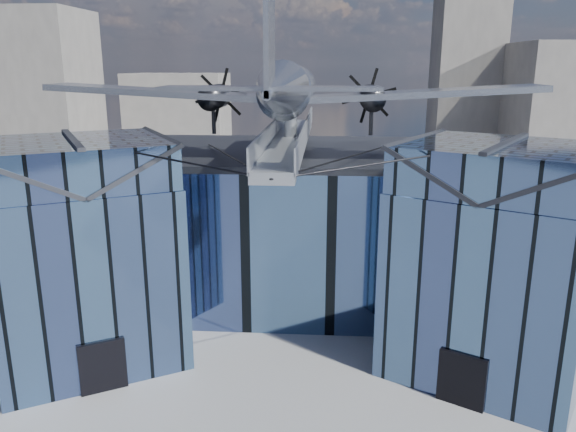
{
  "coord_description": "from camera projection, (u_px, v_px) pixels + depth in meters",
  "views": [
    {
      "loc": [
        2.12,
        -27.92,
        15.37
      ],
      "look_at": [
        0.0,
        2.0,
        7.2
      ],
      "focal_mm": 35.0,
      "sensor_mm": 36.0,
      "label": 1
    }
  ],
  "objects": [
    {
      "name": "ground_plane",
      "position": [
        285.0,
        351.0,
        31.05
      ],
      "size": [
        120.0,
        120.0,
        0.0
      ],
      "primitive_type": "plane",
      "color": "gray"
    },
    {
      "name": "museum",
      "position": [
        292.0,
        226.0,
        35.19
      ],
      "size": [
        32.88,
        24.5,
        17.6
      ],
      "color": "#425C87",
      "rests_on": "ground"
    },
    {
      "name": "bg_towers",
      "position": [
        323.0,
        104.0,
        76.92
      ],
      "size": [
        77.0,
        24.5,
        26.0
      ],
      "color": "slate",
      "rests_on": "ground"
    }
  ]
}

